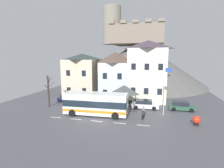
{
  "coord_description": "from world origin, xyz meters",
  "views": [
    {
      "loc": [
        7.25,
        -22.08,
        8.29
      ],
      "look_at": [
        0.72,
        4.12,
        4.16
      ],
      "focal_mm": 28.27,
      "sensor_mm": 36.0,
      "label": 1
    }
  ],
  "objects_px": {
    "parked_car_00": "(181,106)",
    "pedestrian_01": "(143,113)",
    "parked_car_01": "(69,98)",
    "parked_car_02": "(145,104)",
    "transit_bus": "(96,104)",
    "townhouse_01": "(115,76)",
    "hilltop_castle": "(137,61)",
    "townhouse_02": "(148,71)",
    "flagpole": "(165,88)",
    "bus_shelter": "(124,90)",
    "pedestrian_00": "(143,111)",
    "harbour_buoy": "(197,120)",
    "public_bench": "(133,103)",
    "bare_tree_00": "(48,90)",
    "townhouse_00": "(83,75)"
  },
  "relations": [
    {
      "from": "parked_car_01",
      "to": "parked_car_02",
      "type": "relative_size",
      "value": 0.97
    },
    {
      "from": "townhouse_01",
      "to": "pedestrian_01",
      "type": "distance_m",
      "value": 12.95
    },
    {
      "from": "parked_car_01",
      "to": "pedestrian_01",
      "type": "bearing_deg",
      "value": -27.69
    },
    {
      "from": "townhouse_02",
      "to": "bare_tree_00",
      "type": "height_order",
      "value": "townhouse_02"
    },
    {
      "from": "flagpole",
      "to": "townhouse_01",
      "type": "bearing_deg",
      "value": 137.9
    },
    {
      "from": "hilltop_castle",
      "to": "parked_car_02",
      "type": "bearing_deg",
      "value": -81.31
    },
    {
      "from": "townhouse_01",
      "to": "harbour_buoy",
      "type": "xyz_separation_m",
      "value": [
        12.76,
        -11.22,
        -3.95
      ]
    },
    {
      "from": "pedestrian_01",
      "to": "bare_tree_00",
      "type": "bearing_deg",
      "value": 170.77
    },
    {
      "from": "transit_bus",
      "to": "pedestrian_00",
      "type": "bearing_deg",
      "value": 3.18
    },
    {
      "from": "transit_bus",
      "to": "pedestrian_00",
      "type": "distance_m",
      "value": 6.8
    },
    {
      "from": "townhouse_02",
      "to": "bus_shelter",
      "type": "xyz_separation_m",
      "value": [
        -3.25,
        -7.11,
        -2.6
      ]
    },
    {
      "from": "pedestrian_00",
      "to": "townhouse_02",
      "type": "bearing_deg",
      "value": 90.39
    },
    {
      "from": "hilltop_castle",
      "to": "flagpole",
      "type": "relative_size",
      "value": 5.77
    },
    {
      "from": "townhouse_01",
      "to": "parked_car_02",
      "type": "distance_m",
      "value": 9.06
    },
    {
      "from": "townhouse_02",
      "to": "parked_car_01",
      "type": "distance_m",
      "value": 15.86
    },
    {
      "from": "townhouse_01",
      "to": "flagpole",
      "type": "height_order",
      "value": "townhouse_01"
    },
    {
      "from": "pedestrian_01",
      "to": "bare_tree_00",
      "type": "relative_size",
      "value": 0.28
    },
    {
      "from": "townhouse_00",
      "to": "pedestrian_00",
      "type": "bearing_deg",
      "value": -38.01
    },
    {
      "from": "transit_bus",
      "to": "pedestrian_01",
      "type": "relative_size",
      "value": 6.21
    },
    {
      "from": "harbour_buoy",
      "to": "bare_tree_00",
      "type": "height_order",
      "value": "bare_tree_00"
    },
    {
      "from": "pedestrian_01",
      "to": "transit_bus",
      "type": "bearing_deg",
      "value": 177.78
    },
    {
      "from": "parked_car_01",
      "to": "bus_shelter",
      "type": "bearing_deg",
      "value": -13.39
    },
    {
      "from": "parked_car_00",
      "to": "parked_car_01",
      "type": "distance_m",
      "value": 19.75
    },
    {
      "from": "parked_car_02",
      "to": "townhouse_00",
      "type": "bearing_deg",
      "value": 153.25
    },
    {
      "from": "townhouse_01",
      "to": "bus_shelter",
      "type": "bearing_deg",
      "value": -64.85
    },
    {
      "from": "townhouse_01",
      "to": "flagpole",
      "type": "bearing_deg",
      "value": -42.1
    },
    {
      "from": "hilltop_castle",
      "to": "transit_bus",
      "type": "xyz_separation_m",
      "value": [
        -2.63,
        -31.34,
        -5.4
      ]
    },
    {
      "from": "townhouse_02",
      "to": "parked_car_02",
      "type": "height_order",
      "value": "townhouse_02"
    },
    {
      "from": "hilltop_castle",
      "to": "bare_tree_00",
      "type": "distance_m",
      "value": 31.6
    },
    {
      "from": "hilltop_castle",
      "to": "townhouse_00",
      "type": "bearing_deg",
      "value": -114.77
    },
    {
      "from": "parked_car_02",
      "to": "pedestrian_01",
      "type": "relative_size",
      "value": 2.92
    },
    {
      "from": "parked_car_01",
      "to": "parked_car_02",
      "type": "distance_m",
      "value": 14.11
    },
    {
      "from": "townhouse_02",
      "to": "pedestrian_01",
      "type": "xyz_separation_m",
      "value": [
        0.04,
        -11.58,
        -4.84
      ]
    },
    {
      "from": "public_bench",
      "to": "bare_tree_00",
      "type": "relative_size",
      "value": 0.29
    },
    {
      "from": "parked_car_00",
      "to": "pedestrian_01",
      "type": "height_order",
      "value": "pedestrian_01"
    },
    {
      "from": "parked_car_01",
      "to": "pedestrian_00",
      "type": "height_order",
      "value": "pedestrian_00"
    },
    {
      "from": "townhouse_02",
      "to": "hilltop_castle",
      "type": "bearing_deg",
      "value": 101.41
    },
    {
      "from": "parked_car_01",
      "to": "harbour_buoy",
      "type": "distance_m",
      "value": 21.8
    },
    {
      "from": "parked_car_02",
      "to": "harbour_buoy",
      "type": "xyz_separation_m",
      "value": [
        6.6,
        -5.88,
        0.0
      ]
    },
    {
      "from": "townhouse_02",
      "to": "parked_car_01",
      "type": "xyz_separation_m",
      "value": [
        -14.11,
        -5.19,
        -5.07
      ]
    },
    {
      "from": "hilltop_castle",
      "to": "townhouse_02",
      "type": "bearing_deg",
      "value": -78.59
    },
    {
      "from": "townhouse_01",
      "to": "hilltop_castle",
      "type": "distance_m",
      "value": 21.12
    },
    {
      "from": "transit_bus",
      "to": "parked_car_01",
      "type": "height_order",
      "value": "transit_bus"
    },
    {
      "from": "townhouse_02",
      "to": "parked_car_01",
      "type": "bearing_deg",
      "value": -159.81
    },
    {
      "from": "transit_bus",
      "to": "parked_car_01",
      "type": "relative_size",
      "value": 2.2
    },
    {
      "from": "public_bench",
      "to": "townhouse_02",
      "type": "bearing_deg",
      "value": 68.04
    },
    {
      "from": "pedestrian_01",
      "to": "parked_car_02",
      "type": "bearing_deg",
      "value": 90.72
    },
    {
      "from": "transit_bus",
      "to": "pedestrian_01",
      "type": "height_order",
      "value": "transit_bus"
    },
    {
      "from": "townhouse_02",
      "to": "pedestrian_01",
      "type": "height_order",
      "value": "townhouse_02"
    },
    {
      "from": "parked_car_02",
      "to": "bare_tree_00",
      "type": "xyz_separation_m",
      "value": [
        -15.77,
        -2.8,
        2.08
      ]
    }
  ]
}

